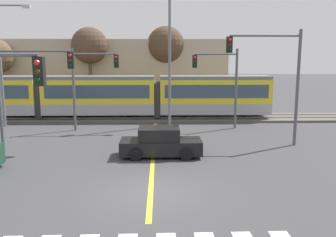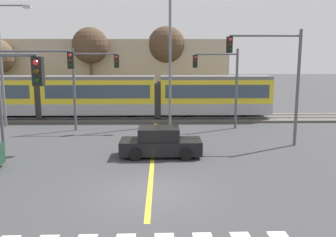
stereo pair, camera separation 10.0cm
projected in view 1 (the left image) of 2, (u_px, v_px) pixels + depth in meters
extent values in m
plane|color=#3D3D3F|center=(151.00, 193.00, 13.51)|extent=(200.00, 200.00, 0.00)
cube|color=#56514C|center=(156.00, 118.00, 29.77)|extent=(120.00, 4.00, 0.18)
cube|color=#939399|center=(155.00, 118.00, 29.04)|extent=(120.00, 0.08, 0.10)
cube|color=#939399|center=(156.00, 115.00, 30.46)|extent=(120.00, 0.08, 0.10)
cylinder|color=black|center=(15.00, 113.00, 29.44)|extent=(0.70, 0.20, 0.70)
cube|color=#9E9EA3|center=(100.00, 108.00, 29.52)|extent=(9.00, 2.60, 0.90)
cube|color=yellow|center=(100.00, 91.00, 29.28)|extent=(9.00, 2.60, 1.90)
cube|color=#384756|center=(97.00, 92.00, 27.97)|extent=(8.28, 0.04, 1.04)
cube|color=slate|center=(99.00, 78.00, 29.10)|extent=(9.00, 2.39, 0.28)
cylinder|color=black|center=(130.00, 113.00, 29.65)|extent=(0.70, 0.20, 0.70)
cylinder|color=black|center=(71.00, 113.00, 29.54)|extent=(0.70, 0.20, 0.70)
cube|color=#9E9EA3|center=(214.00, 107.00, 29.73)|extent=(9.00, 2.60, 0.90)
cube|color=yellow|center=(214.00, 91.00, 29.50)|extent=(9.00, 2.60, 1.90)
cube|color=#384756|center=(217.00, 92.00, 28.19)|extent=(8.28, 0.04, 1.04)
cube|color=slate|center=(215.00, 77.00, 29.31)|extent=(9.00, 2.39, 0.28)
cylinder|color=black|center=(243.00, 113.00, 29.87)|extent=(0.70, 0.20, 0.70)
cylinder|color=black|center=(185.00, 113.00, 29.75)|extent=(0.70, 0.20, 0.70)
cube|color=#2D2D2D|center=(42.00, 99.00, 29.29)|extent=(0.50, 2.34, 2.80)
cube|color=#2D2D2D|center=(157.00, 99.00, 29.51)|extent=(0.50, 2.34, 2.80)
cube|color=gold|center=(153.00, 152.00, 19.40)|extent=(0.20, 17.09, 0.01)
cube|color=black|center=(161.00, 146.00, 18.51)|extent=(4.21, 1.72, 0.72)
cube|color=black|center=(159.00, 134.00, 18.39)|extent=(2.11, 1.53, 0.64)
cube|color=#384756|center=(178.00, 133.00, 18.42)|extent=(0.11, 1.43, 0.52)
cube|color=#384756|center=(159.00, 131.00, 19.16)|extent=(1.79, 0.05, 0.48)
cylinder|color=black|center=(184.00, 146.00, 19.41)|extent=(0.64, 0.22, 0.64)
cylinder|color=black|center=(186.00, 154.00, 17.74)|extent=(0.64, 0.22, 0.64)
cylinder|color=black|center=(138.00, 146.00, 19.34)|extent=(0.64, 0.22, 0.64)
cylinder|color=black|center=(136.00, 155.00, 17.67)|extent=(0.64, 0.22, 0.64)
cube|color=black|center=(39.00, 71.00, 11.00)|extent=(0.32, 0.28, 0.90)
sphere|color=red|center=(37.00, 63.00, 10.80)|extent=(0.18, 0.18, 0.18)
sphere|color=#3A2706|center=(38.00, 72.00, 10.85)|extent=(0.18, 0.18, 0.18)
sphere|color=black|center=(38.00, 80.00, 10.89)|extent=(0.18, 0.18, 0.18)
cylinder|color=#515459|center=(33.00, 51.00, 19.16)|extent=(4.00, 0.12, 0.12)
cube|color=black|center=(71.00, 60.00, 19.29)|extent=(0.32, 0.28, 0.90)
sphere|color=red|center=(70.00, 55.00, 19.10)|extent=(0.18, 0.18, 0.18)
sphere|color=#3A2706|center=(70.00, 60.00, 19.14)|extent=(0.18, 0.18, 0.18)
sphere|color=black|center=(70.00, 66.00, 19.19)|extent=(0.18, 0.18, 0.18)
cylinder|color=#515459|center=(297.00, 89.00, 20.39)|extent=(0.18, 0.18, 6.65)
cylinder|color=#515459|center=(265.00, 36.00, 19.84)|extent=(4.00, 0.12, 0.12)
cube|color=black|center=(229.00, 45.00, 19.88)|extent=(0.32, 0.28, 0.90)
sphere|color=red|center=(230.00, 40.00, 19.69)|extent=(0.18, 0.18, 0.18)
sphere|color=#3A2706|center=(230.00, 45.00, 19.73)|extent=(0.18, 0.18, 0.18)
sphere|color=black|center=(230.00, 50.00, 19.78)|extent=(0.18, 0.18, 0.18)
cylinder|color=#515459|center=(236.00, 89.00, 25.51)|extent=(0.18, 0.18, 5.71)
cylinder|color=#515459|center=(216.00, 54.00, 25.06)|extent=(3.00, 0.12, 0.12)
cube|color=black|center=(195.00, 61.00, 25.11)|extent=(0.32, 0.28, 0.90)
sphere|color=red|center=(195.00, 57.00, 24.91)|extent=(0.18, 0.18, 0.18)
sphere|color=#3A2706|center=(195.00, 61.00, 24.96)|extent=(0.18, 0.18, 0.18)
sphere|color=black|center=(195.00, 65.00, 25.01)|extent=(0.18, 0.18, 0.18)
cylinder|color=#515459|center=(74.00, 90.00, 24.69)|extent=(0.18, 0.18, 5.74)
cylinder|color=#515459|center=(94.00, 54.00, 24.31)|extent=(3.00, 0.12, 0.12)
cube|color=black|center=(116.00, 61.00, 24.43)|extent=(0.32, 0.28, 0.90)
sphere|color=red|center=(116.00, 57.00, 24.23)|extent=(0.18, 0.18, 0.18)
sphere|color=#3A2706|center=(116.00, 61.00, 24.28)|extent=(0.18, 0.18, 0.18)
sphere|color=black|center=(116.00, 65.00, 24.32)|extent=(0.18, 0.18, 0.18)
cylinder|color=slate|center=(1.00, 66.00, 25.80)|extent=(0.20, 0.20, 8.94)
cylinder|color=slate|center=(11.00, 5.00, 25.10)|extent=(2.14, 0.12, 0.12)
cube|color=#B2B2B7|center=(26.00, 7.00, 25.15)|extent=(0.56, 0.28, 0.20)
cylinder|color=slate|center=(170.00, 61.00, 26.32)|extent=(0.20, 0.20, 9.65)
cylinder|color=brown|center=(91.00, 82.00, 33.68)|extent=(0.32, 0.32, 5.54)
sphere|color=#4C3828|center=(89.00, 45.00, 33.10)|extent=(3.38, 3.38, 3.38)
cylinder|color=brown|center=(166.00, 81.00, 35.23)|extent=(0.32, 0.32, 5.55)
sphere|color=#4C3828|center=(166.00, 45.00, 34.64)|extent=(3.69, 3.69, 3.69)
cube|color=tan|center=(106.00, 74.00, 37.23)|extent=(24.52, 6.00, 6.85)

